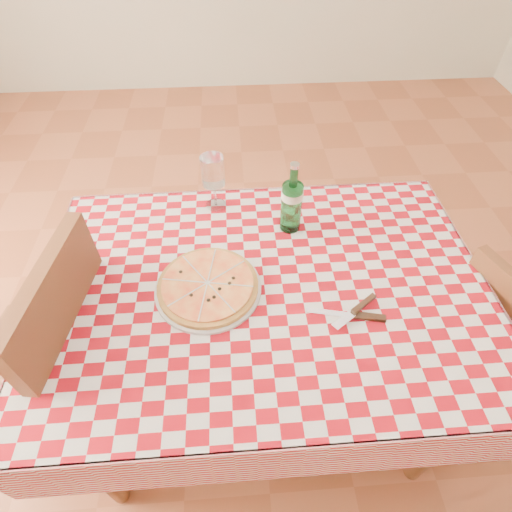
{
  "coord_description": "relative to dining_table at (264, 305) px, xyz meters",
  "views": [
    {
      "loc": [
        -0.08,
        -0.72,
        1.67
      ],
      "look_at": [
        -0.02,
        0.06,
        0.82
      ],
      "focal_mm": 28.0,
      "sensor_mm": 36.0,
      "label": 1
    }
  ],
  "objects": [
    {
      "name": "dining_table",
      "position": [
        0.0,
        0.0,
        0.0
      ],
      "size": [
        1.2,
        0.8,
        0.75
      ],
      "color": "brown",
      "rests_on": "ground"
    },
    {
      "name": "tablecloth",
      "position": [
        0.0,
        0.0,
        0.09
      ],
      "size": [
        1.3,
        0.9,
        0.01
      ],
      "primitive_type": "cube",
      "color": "#9F0915",
      "rests_on": "dining_table"
    },
    {
      "name": "chair_near",
      "position": [
        0.79,
        -0.1,
        -0.19
      ],
      "size": [
        0.47,
        0.47,
        0.82
      ],
      "rotation": [
        0.0,
        0.0,
        0.34
      ],
      "color": "brown",
      "rests_on": "ground"
    },
    {
      "name": "chair_far",
      "position": [
        -0.65,
        -0.07,
        -0.11
      ],
      "size": [
        0.49,
        0.49,
        0.95
      ],
      "rotation": [
        0.0,
        0.0,
        2.99
      ],
      "color": "brown",
      "rests_on": "ground"
    },
    {
      "name": "pizza_plate",
      "position": [
        -0.16,
        -0.01,
        0.12
      ],
      "size": [
        0.35,
        0.35,
        0.04
      ],
      "primitive_type": null,
      "rotation": [
        0.0,
        0.0,
        -0.18
      ],
      "color": "#D08845",
      "rests_on": "tablecloth"
    },
    {
      "name": "water_bottle",
      "position": [
        0.1,
        0.24,
        0.22
      ],
      "size": [
        0.09,
        0.09,
        0.25
      ],
      "primitive_type": null,
      "rotation": [
        0.0,
        0.0,
        -0.38
      ],
      "color": "#19652B",
      "rests_on": "tablecloth"
    },
    {
      "name": "wine_glass",
      "position": [
        -0.14,
        0.37,
        0.2
      ],
      "size": [
        0.09,
        0.09,
        0.2
      ],
      "primitive_type": null,
      "rotation": [
        0.0,
        0.0,
        0.25
      ],
      "color": "white",
      "rests_on": "tablecloth"
    },
    {
      "name": "cutlery",
      "position": [
        0.23,
        -0.12,
        0.11
      ],
      "size": [
        0.27,
        0.24,
        0.02
      ],
      "primitive_type": null,
      "rotation": [
        0.0,
        0.0,
        0.27
      ],
      "color": "silver",
      "rests_on": "tablecloth"
    }
  ]
}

